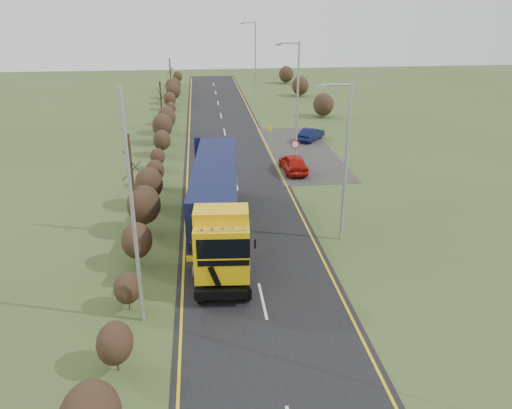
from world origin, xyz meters
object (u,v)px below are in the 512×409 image
object	(u,v)px
lorry	(217,199)
streetlight_near	(344,157)
car_red_hatchback	(293,163)
speed_sign	(295,149)
car_blue_sedan	(311,134)

from	to	relation	value
lorry	streetlight_near	size ratio (longest dim) A/B	1.68
lorry	car_red_hatchback	distance (m)	13.12
car_red_hatchback	streetlight_near	xyz separation A→B (m)	(0.41, -12.40, 4.22)
speed_sign	streetlight_near	bearing A→B (deg)	-88.86
lorry	speed_sign	world-z (taller)	lorry
speed_sign	lorry	bearing A→B (deg)	-120.17
lorry	speed_sign	size ratio (longest dim) A/B	5.96
lorry	speed_sign	distance (m)	13.37
streetlight_near	speed_sign	xyz separation A→B (m)	(-0.25, 12.71, -3.16)
car_red_hatchback	car_blue_sedan	distance (m)	10.08
car_blue_sedan	streetlight_near	distance (m)	22.49
lorry	streetlight_near	world-z (taller)	streetlight_near
lorry	streetlight_near	distance (m)	7.52
lorry	car_blue_sedan	bearing A→B (deg)	68.30
streetlight_near	speed_sign	bearing A→B (deg)	91.14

